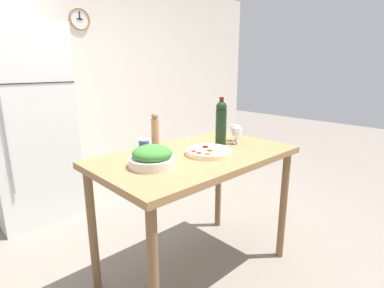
{
  "coord_description": "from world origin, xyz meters",
  "views": [
    {
      "loc": [
        -1.36,
        -1.4,
        1.5
      ],
      "look_at": [
        0.0,
        0.04,
        0.98
      ],
      "focal_mm": 28.0,
      "sensor_mm": 36.0,
      "label": 1
    }
  ],
  "objects": [
    {
      "name": "wine_glass_far",
      "position": [
        0.48,
        0.05,
        1.01
      ],
      "size": [
        0.07,
        0.07,
        0.13
      ],
      "color": "silver",
      "rests_on": "prep_counter"
    },
    {
      "name": "salad_bowl",
      "position": [
        -0.37,
        -0.01,
        0.98
      ],
      "size": [
        0.28,
        0.28,
        0.13
      ],
      "color": "silver",
      "rests_on": "prep_counter"
    },
    {
      "name": "wine_glass_near",
      "position": [
        0.41,
        -0.02,
        1.01
      ],
      "size": [
        0.07,
        0.07,
        0.13
      ],
      "color": "silver",
      "rests_on": "prep_counter"
    },
    {
      "name": "wine_bottle",
      "position": [
        0.3,
        0.04,
        1.1
      ],
      "size": [
        0.08,
        0.08,
        0.36
      ],
      "color": "black",
      "rests_on": "prep_counter"
    },
    {
      "name": "homemade_pizza",
      "position": [
        0.05,
        -0.07,
        0.94
      ],
      "size": [
        0.31,
        0.31,
        0.04
      ],
      "color": "beige",
      "rests_on": "prep_counter"
    },
    {
      "name": "salt_canister",
      "position": [
        -0.25,
        0.25,
        0.98
      ],
      "size": [
        0.07,
        0.07,
        0.1
      ],
      "color": "#284CA3",
      "rests_on": "prep_counter"
    },
    {
      "name": "prep_counter",
      "position": [
        0.0,
        0.0,
        0.81
      ],
      "size": [
        1.37,
        0.8,
        0.92
      ],
      "color": "olive",
      "rests_on": "ground_plane"
    },
    {
      "name": "wall_back",
      "position": [
        0.0,
        2.2,
        1.3
      ],
      "size": [
        6.4,
        0.08,
        2.6
      ],
      "color": "silver",
      "rests_on": "ground_plane"
    },
    {
      "name": "ground_plane",
      "position": [
        0.0,
        0.0,
        0.0
      ],
      "size": [
        14.0,
        14.0,
        0.0
      ],
      "primitive_type": "plane",
      "color": "slate"
    },
    {
      "name": "refrigerator",
      "position": [
        -0.56,
        1.8,
        0.94
      ],
      "size": [
        0.74,
        0.74,
        1.89
      ],
      "color": "silver",
      "rests_on": "ground_plane"
    },
    {
      "name": "pepper_mill",
      "position": [
        -0.14,
        0.26,
        1.05
      ],
      "size": [
        0.05,
        0.05,
        0.27
      ],
      "color": "#AD7F51",
      "rests_on": "prep_counter"
    }
  ]
}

